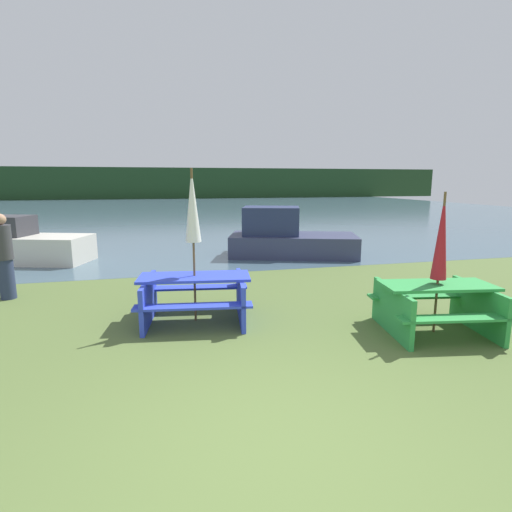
% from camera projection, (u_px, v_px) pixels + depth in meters
% --- Properties ---
extents(ground_plane, '(60.00, 60.00, 0.00)m').
position_uv_depth(ground_plane, '(273.00, 459.00, 3.31)').
color(ground_plane, '#516633').
extents(water, '(60.00, 50.00, 0.00)m').
position_uv_depth(water, '(169.00, 208.00, 33.74)').
color(water, '#425B6B').
rests_on(water, ground_plane).
extents(far_treeline, '(80.00, 1.60, 4.00)m').
position_uv_depth(far_treeline, '(164.00, 183.00, 52.47)').
color(far_treeline, '#1E3D1E').
rests_on(far_treeline, water).
extents(picnic_table_green, '(1.84, 1.62, 0.76)m').
position_uv_depth(picnic_table_green, '(436.00, 303.00, 6.03)').
color(picnic_table_green, green).
rests_on(picnic_table_green, ground_plane).
extents(picnic_table_blue, '(1.95, 1.61, 0.76)m').
position_uv_depth(picnic_table_blue, '(195.00, 294.00, 6.52)').
color(picnic_table_blue, blue).
rests_on(picnic_table_blue, ground_plane).
extents(umbrella_crimson, '(0.23, 0.23, 2.12)m').
position_uv_depth(umbrella_crimson, '(442.00, 237.00, 5.84)').
color(umbrella_crimson, brown).
rests_on(umbrella_crimson, ground_plane).
extents(umbrella_white, '(0.25, 0.25, 2.47)m').
position_uv_depth(umbrella_white, '(192.00, 207.00, 6.26)').
color(umbrella_white, brown).
rests_on(umbrella_white, ground_plane).
extents(boat, '(4.18, 2.87, 1.50)m').
position_uv_depth(boat, '(287.00, 238.00, 12.29)').
color(boat, '#333856').
rests_on(boat, water).
extents(boat_second, '(3.80, 2.44, 1.31)m').
position_uv_depth(boat_second, '(21.00, 245.00, 11.30)').
color(boat_second, beige).
rests_on(boat_second, water).
extents(person, '(0.33, 0.33, 1.67)m').
position_uv_depth(person, '(4.00, 257.00, 7.69)').
color(person, '#283351').
rests_on(person, ground_plane).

